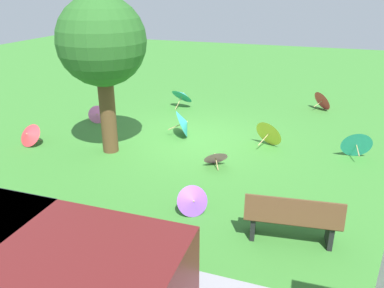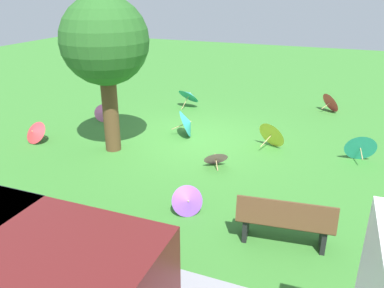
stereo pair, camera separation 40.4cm
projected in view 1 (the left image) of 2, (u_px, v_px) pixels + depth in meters
name	position (u px, v px, depth m)	size (l,w,h in m)	color
ground	(191.00, 139.00, 11.05)	(40.00, 40.00, 0.00)	#387A2D
park_bench	(292.00, 219.00, 6.45)	(1.65, 0.67, 0.90)	brown
shade_tree	(102.00, 44.00, 9.23)	(2.17, 2.17, 3.94)	brown
parasol_pink_0	(97.00, 114.00, 12.28)	(0.65, 0.59, 0.57)	tan
parasol_teal_0	(183.00, 95.00, 13.83)	(0.99, 0.94, 0.78)	tan
parasol_pink_1	(215.00, 156.00, 9.33)	(0.75, 0.71, 0.51)	tan
parasol_yellow_0	(270.00, 132.00, 10.48)	(0.91, 0.85, 0.77)	tan
parasol_teal_2	(184.00, 123.00, 11.15)	(0.83, 0.94, 0.82)	tan
parasol_purple_0	(193.00, 201.00, 7.32)	(0.71, 0.67, 0.58)	tan
parasol_red_1	(29.00, 135.00, 10.51)	(0.74, 0.71, 0.62)	tan
parasol_teal_3	(356.00, 143.00, 9.77)	(0.83, 0.72, 0.77)	tan
parasol_red_2	(323.00, 100.00, 13.57)	(0.84, 0.87, 0.72)	tan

